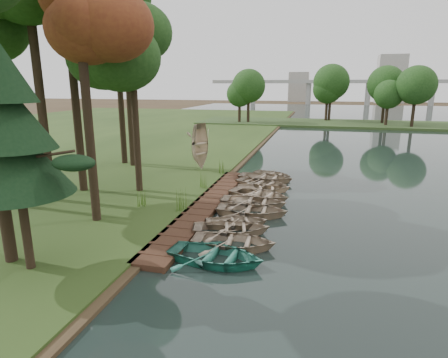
% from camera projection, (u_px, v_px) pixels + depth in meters
% --- Properties ---
extents(ground, '(300.00, 300.00, 0.00)m').
position_uv_depth(ground, '(233.00, 210.00, 21.46)').
color(ground, '#3D2F1D').
extents(boardwalk, '(1.60, 16.00, 0.30)m').
position_uv_depth(boardwalk, '(206.00, 205.00, 21.80)').
color(boardwalk, '#392216').
rests_on(boardwalk, ground).
extents(peninsula, '(50.00, 14.00, 0.45)m').
position_uv_depth(peninsula, '(340.00, 124.00, 66.46)').
color(peninsula, '#2D431E').
rests_on(peninsula, ground).
extents(far_trees, '(45.60, 5.60, 8.80)m').
position_uv_depth(far_trees, '(323.00, 88.00, 65.74)').
color(far_trees, black).
rests_on(far_trees, peninsula).
extents(bridge, '(95.90, 4.00, 8.60)m').
position_uv_depth(bridge, '(345.00, 84.00, 129.51)').
color(bridge, '#A5A5A0').
rests_on(bridge, ground).
extents(building_a, '(10.00, 8.00, 18.00)m').
position_uv_depth(building_a, '(391.00, 79.00, 143.60)').
color(building_a, '#A5A5A0').
rests_on(building_a, ground).
extents(building_b, '(8.00, 8.00, 12.00)m').
position_uv_depth(building_b, '(299.00, 87.00, 157.40)').
color(building_b, '#A5A5A0').
rests_on(building_b, ground).
extents(rowboat_0, '(4.17, 3.17, 0.81)m').
position_uv_depth(rowboat_0, '(216.00, 254.00, 14.89)').
color(rowboat_0, '#297360').
rests_on(rowboat_0, water).
extents(rowboat_1, '(3.80, 2.80, 0.76)m').
position_uv_depth(rowboat_1, '(234.00, 240.00, 16.27)').
color(rowboat_1, tan).
rests_on(rowboat_1, water).
extents(rowboat_2, '(4.20, 3.44, 0.76)m').
position_uv_depth(rowboat_2, '(231.00, 227.00, 17.78)').
color(rowboat_2, tan).
rests_on(rowboat_2, water).
extents(rowboat_3, '(3.72, 3.16, 0.65)m').
position_uv_depth(rowboat_3, '(237.00, 220.00, 18.76)').
color(rowboat_3, tan).
rests_on(rowboat_3, water).
extents(rowboat_4, '(3.91, 2.81, 0.80)m').
position_uv_depth(rowboat_4, '(252.00, 209.00, 20.29)').
color(rowboat_4, tan).
rests_on(rowboat_4, water).
extents(rowboat_5, '(3.87, 2.78, 0.80)m').
position_uv_depth(rowboat_5, '(253.00, 200.00, 21.79)').
color(rowboat_5, tan).
rests_on(rowboat_5, water).
extents(rowboat_6, '(4.49, 3.73, 0.80)m').
position_uv_depth(rowboat_6, '(259.00, 193.00, 23.20)').
color(rowboat_6, tan).
rests_on(rowboat_6, water).
extents(rowboat_7, '(4.01, 3.27, 0.73)m').
position_uv_depth(rowboat_7, '(264.00, 187.00, 24.77)').
color(rowboat_7, tan).
rests_on(rowboat_7, water).
extents(rowboat_8, '(4.33, 3.62, 0.77)m').
position_uv_depth(rowboat_8, '(262.00, 182.00, 25.96)').
color(rowboat_8, tan).
rests_on(rowboat_8, water).
extents(rowboat_9, '(4.32, 3.33, 0.83)m').
position_uv_depth(rowboat_9, '(266.00, 176.00, 27.40)').
color(rowboat_9, tan).
rests_on(rowboat_9, water).
extents(rowboat_10, '(3.65, 3.17, 0.63)m').
position_uv_depth(rowboat_10, '(273.00, 173.00, 28.75)').
color(rowboat_10, tan).
rests_on(rowboat_10, water).
extents(stored_rowboat, '(4.47, 3.89, 0.77)m').
position_uv_depth(stored_rowboat, '(201.00, 165.00, 30.27)').
color(stored_rowboat, tan).
rests_on(stored_rowboat, bank).
extents(tree_2, '(4.07, 4.07, 11.40)m').
position_uv_depth(tree_2, '(79.00, 19.00, 16.75)').
color(tree_2, black).
rests_on(tree_2, bank).
extents(tree_4, '(4.68, 4.68, 10.74)m').
position_uv_depth(tree_4, '(132.00, 50.00, 22.24)').
color(tree_4, black).
rests_on(tree_4, bank).
extents(tree_5, '(5.45, 5.45, 14.76)m').
position_uv_depth(tree_5, '(115.00, 12.00, 29.94)').
color(tree_5, black).
rests_on(tree_5, bank).
extents(tree_6, '(3.98, 3.98, 10.72)m').
position_uv_depth(tree_6, '(126.00, 56.00, 29.77)').
color(tree_6, black).
rests_on(tree_6, bank).
extents(pine_tree, '(3.80, 3.80, 8.00)m').
position_uv_depth(pine_tree, '(13.00, 137.00, 12.87)').
color(pine_tree, black).
rests_on(pine_tree, bank).
extents(reeds_0, '(0.60, 0.60, 0.97)m').
position_uv_depth(reeds_0, '(143.00, 198.00, 21.08)').
color(reeds_0, '#3F661E').
rests_on(reeds_0, bank).
extents(reeds_1, '(0.60, 0.60, 1.14)m').
position_uv_depth(reeds_1, '(180.00, 200.00, 20.42)').
color(reeds_1, '#3F661E').
rests_on(reeds_1, bank).
extents(reeds_2, '(0.60, 0.60, 1.03)m').
position_uv_depth(reeds_2, '(203.00, 180.00, 24.90)').
color(reeds_2, '#3F661E').
rests_on(reeds_2, bank).
extents(reeds_3, '(0.60, 0.60, 1.04)m').
position_uv_depth(reeds_3, '(222.00, 167.00, 28.87)').
color(reeds_3, '#3F661E').
rests_on(reeds_3, bank).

